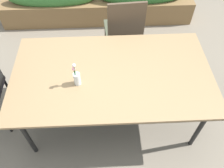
{
  "coord_description": "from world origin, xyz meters",
  "views": [
    {
      "loc": [
        0.02,
        -1.52,
        2.35
      ],
      "look_at": [
        0.08,
        -0.1,
        0.55
      ],
      "focal_mm": 37.08,
      "sensor_mm": 36.0,
      "label": 1
    }
  ],
  "objects_px": {
    "dining_table": "(112,76)",
    "chair_far_side": "(124,29)",
    "planter_box": "(98,3)",
    "flower_vase": "(77,77)"
  },
  "relations": [
    {
      "from": "dining_table",
      "to": "chair_far_side",
      "type": "distance_m",
      "value": 0.86
    },
    {
      "from": "dining_table",
      "to": "planter_box",
      "type": "xyz_separation_m",
      "value": [
        -0.13,
        1.8,
        -0.36
      ]
    },
    {
      "from": "dining_table",
      "to": "planter_box",
      "type": "bearing_deg",
      "value": 94.03
    },
    {
      "from": "dining_table",
      "to": "chair_far_side",
      "type": "height_order",
      "value": "chair_far_side"
    },
    {
      "from": "chair_far_side",
      "to": "dining_table",
      "type": "bearing_deg",
      "value": -106.59
    },
    {
      "from": "dining_table",
      "to": "flower_vase",
      "type": "height_order",
      "value": "flower_vase"
    },
    {
      "from": "flower_vase",
      "to": "planter_box",
      "type": "bearing_deg",
      "value": 84.4
    },
    {
      "from": "planter_box",
      "to": "flower_vase",
      "type": "bearing_deg",
      "value": -95.6
    },
    {
      "from": "dining_table",
      "to": "flower_vase",
      "type": "bearing_deg",
      "value": -160.56
    },
    {
      "from": "chair_far_side",
      "to": "flower_vase",
      "type": "bearing_deg",
      "value": -121.93
    }
  ]
}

